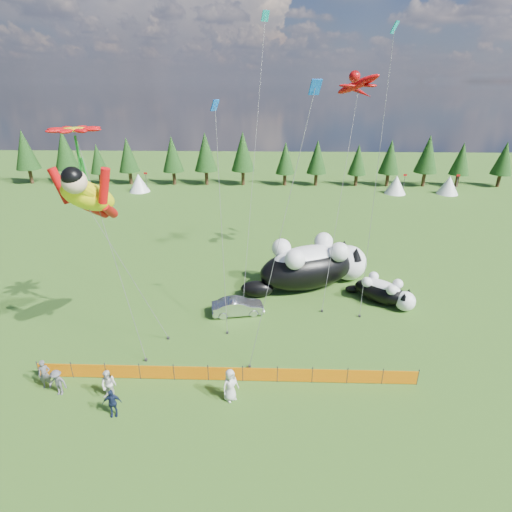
{
  "coord_description": "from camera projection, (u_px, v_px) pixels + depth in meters",
  "views": [
    {
      "loc": [
        2.35,
        -21.3,
        15.98
      ],
      "look_at": [
        1.55,
        4.0,
        4.89
      ],
      "focal_mm": 28.0,
      "sensor_mm": 36.0,
      "label": 1
    }
  ],
  "objects": [
    {
      "name": "superhero_kite",
      "position": [
        90.0,
        196.0,
        21.41
      ],
      "size": [
        5.7,
        5.65,
        12.76
      ],
      "color": "yellow",
      "rests_on": "ground"
    },
    {
      "name": "spectator_e",
      "position": [
        230.0,
        385.0,
        21.5
      ],
      "size": [
        1.13,
        1.08,
        1.95
      ],
      "primitive_type": "imported",
      "rotation": [
        0.0,
        0.0,
        0.66
      ],
      "color": "silver",
      "rests_on": "ground"
    },
    {
      "name": "ground",
      "position": [
        230.0,
        349.0,
        25.98
      ],
      "size": [
        160.0,
        160.0,
        0.0
      ],
      "primitive_type": "plane",
      "color": "#153A0A",
      "rests_on": "ground"
    },
    {
      "name": "tree_line",
      "position": [
        254.0,
        161.0,
        65.57
      ],
      "size": [
        90.0,
        4.0,
        8.0
      ],
      "primitive_type": null,
      "color": "black",
      "rests_on": "ground"
    },
    {
      "name": "diamond_kite_b",
      "position": [
        393.0,
        42.0,
        26.67
      ],
      "size": [
        1.86,
        5.84,
        20.33
      ],
      "color": "#0EABAB",
      "rests_on": "ground"
    },
    {
      "name": "flower_kite",
      "position": [
        75.0,
        133.0,
        21.7
      ],
      "size": [
        4.94,
        4.17,
        13.99
      ],
      "color": "#C0090B",
      "rests_on": "ground"
    },
    {
      "name": "gecko_kite",
      "position": [
        358.0,
        84.0,
        30.86
      ],
      "size": [
        5.78,
        10.7,
        17.72
      ],
      "color": "#C0090B",
      "rests_on": "ground"
    },
    {
      "name": "diamond_kite_c",
      "position": [
        312.0,
        100.0,
        20.42
      ],
      "size": [
        3.98,
        2.96,
        16.66
      ],
      "color": "blue",
      "rests_on": "ground"
    },
    {
      "name": "diamond_kite_a",
      "position": [
        216.0,
        118.0,
        25.19
      ],
      "size": [
        1.14,
        4.22,
        15.44
      ],
      "color": "blue",
      "rests_on": "ground"
    },
    {
      "name": "cat_small",
      "position": [
        384.0,
        292.0,
        31.06
      ],
      "size": [
        4.86,
        4.19,
        2.06
      ],
      "rotation": [
        0.0,
        0.0,
        -0.66
      ],
      "color": "black",
      "rests_on": "ground"
    },
    {
      "name": "diamond_kite_d",
      "position": [
        264.0,
        32.0,
        30.45
      ],
      "size": [
        2.06,
        9.35,
        22.35
      ],
      "color": "#0EABAB",
      "rests_on": "ground"
    },
    {
      "name": "spectator_c",
      "position": [
        112.0,
        403.0,
        20.52
      ],
      "size": [
        1.03,
        0.66,
        1.63
      ],
      "primitive_type": "imported",
      "rotation": [
        0.0,
        0.0,
        0.19
      ],
      "color": "#15203B",
      "rests_on": "ground"
    },
    {
      "name": "safety_fence",
      "position": [
        225.0,
        374.0,
        23.04
      ],
      "size": [
        22.06,
        0.06,
        1.1
      ],
      "color": "#262626",
      "rests_on": "ground"
    },
    {
      "name": "spectator_a",
      "position": [
        45.0,
        374.0,
        22.41
      ],
      "size": [
        0.74,
        0.58,
        1.79
      ],
      "primitive_type": "imported",
      "rotation": [
        0.0,
        0.0,
        0.25
      ],
      "color": "#545459",
      "rests_on": "ground"
    },
    {
      "name": "cat_large",
      "position": [
        313.0,
        264.0,
        33.3
      ],
      "size": [
        10.88,
        7.09,
        4.13
      ],
      "rotation": [
        0.0,
        0.0,
        0.41
      ],
      "color": "black",
      "rests_on": "ground"
    },
    {
      "name": "festival_tents",
      "position": [
        324.0,
        184.0,
        61.72
      ],
      "size": [
        50.0,
        3.2,
        2.8
      ],
      "primitive_type": null,
      "color": "white",
      "rests_on": "ground"
    },
    {
      "name": "car",
      "position": [
        238.0,
        307.0,
        29.63
      ],
      "size": [
        4.04,
        2.06,
        1.27
      ],
      "primitive_type": "imported",
      "rotation": [
        0.0,
        0.0,
        1.76
      ],
      "color": "silver",
      "rests_on": "ground"
    },
    {
      "name": "spectator_d",
      "position": [
        58.0,
        383.0,
        21.91
      ],
      "size": [
        1.1,
        0.66,
        1.61
      ],
      "primitive_type": "imported",
      "rotation": [
        0.0,
        0.0,
        -0.12
      ],
      "color": "#545459",
      "rests_on": "ground"
    },
    {
      "name": "spectator_b",
      "position": [
        109.0,
        385.0,
        21.59
      ],
      "size": [
        0.92,
        0.59,
        1.81
      ],
      "primitive_type": "imported",
      "rotation": [
        0.0,
        0.0,
        -0.09
      ],
      "color": "silver",
      "rests_on": "ground"
    }
  ]
}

